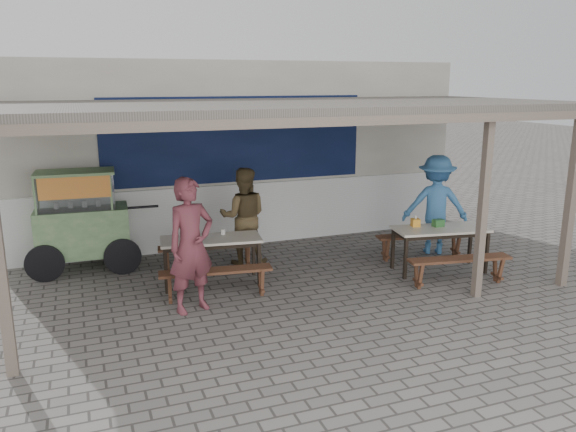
# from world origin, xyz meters

# --- Properties ---
(ground) EXTENTS (60.00, 60.00, 0.00)m
(ground) POSITION_xyz_m (0.00, 0.00, 0.00)
(ground) COLOR #68635E
(ground) RESTS_ON ground
(back_wall) EXTENTS (9.00, 1.28, 3.50)m
(back_wall) POSITION_xyz_m (-0.00, 3.58, 1.72)
(back_wall) COLOR beige
(back_wall) RESTS_ON ground
(warung_roof) EXTENTS (9.00, 4.21, 2.81)m
(warung_roof) POSITION_xyz_m (0.02, 0.90, 2.71)
(warung_roof) COLOR #5B554E
(warung_roof) RESTS_ON ground
(table_left) EXTENTS (1.61, 0.84, 0.75)m
(table_left) POSITION_xyz_m (-1.21, 1.00, 0.67)
(table_left) COLOR beige
(table_left) RESTS_ON ground
(bench_left_street) EXTENTS (1.66, 0.49, 0.45)m
(bench_left_street) POSITION_xyz_m (-1.29, 0.36, 0.34)
(bench_left_street) COLOR brown
(bench_left_street) RESTS_ON ground
(bench_left_wall) EXTENTS (1.66, 0.49, 0.45)m
(bench_left_wall) POSITION_xyz_m (-1.13, 1.64, 0.34)
(bench_left_wall) COLOR brown
(bench_left_wall) RESTS_ON ground
(table_right) EXTENTS (1.63, 0.90, 0.75)m
(table_right) POSITION_xyz_m (2.50, 0.26, 0.67)
(table_right) COLOR beige
(table_right) RESTS_ON ground
(bench_right_street) EXTENTS (1.67, 0.54, 0.45)m
(bench_right_street) POSITION_xyz_m (2.39, -0.42, 0.34)
(bench_right_street) COLOR brown
(bench_right_street) RESTS_ON ground
(bench_right_wall) EXTENTS (1.67, 0.54, 0.45)m
(bench_right_wall) POSITION_xyz_m (2.61, 0.95, 0.34)
(bench_right_wall) COLOR brown
(bench_right_wall) RESTS_ON ground
(vendor_cart) EXTENTS (2.17, 0.90, 1.70)m
(vendor_cart) POSITION_xyz_m (-3.08, 2.39, 0.92)
(vendor_cart) COLOR #83A870
(vendor_cart) RESTS_ON ground
(patron_street_side) EXTENTS (0.80, 0.65, 1.88)m
(patron_street_side) POSITION_xyz_m (-1.69, 0.07, 0.94)
(patron_street_side) COLOR brown
(patron_street_side) RESTS_ON ground
(patron_wall_side) EXTENTS (0.97, 0.85, 1.70)m
(patron_wall_side) POSITION_xyz_m (-0.45, 1.80, 0.85)
(patron_wall_side) COLOR brown
(patron_wall_side) RESTS_ON ground
(patron_right_table) EXTENTS (1.36, 1.15, 1.82)m
(patron_right_table) POSITION_xyz_m (3.04, 1.19, 0.91)
(patron_right_table) COLOR teal
(patron_right_table) RESTS_ON ground
(tissue_box) EXTENTS (0.15, 0.15, 0.13)m
(tissue_box) POSITION_xyz_m (2.17, 0.50, 0.81)
(tissue_box) COLOR #FAA329
(tissue_box) RESTS_ON table_right
(donation_box) EXTENTS (0.18, 0.13, 0.12)m
(donation_box) POSITION_xyz_m (2.52, 0.36, 0.81)
(donation_box) COLOR #2F6A31
(donation_box) RESTS_ON table_right
(condiment_jar) EXTENTS (0.07, 0.07, 0.08)m
(condiment_jar) POSITION_xyz_m (-0.98, 1.16, 0.79)
(condiment_jar) COLOR beige
(condiment_jar) RESTS_ON table_left
(condiment_bowl) EXTENTS (0.22, 0.22, 0.05)m
(condiment_bowl) POSITION_xyz_m (-1.46, 1.15, 0.78)
(condiment_bowl) COLOR silver
(condiment_bowl) RESTS_ON table_left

